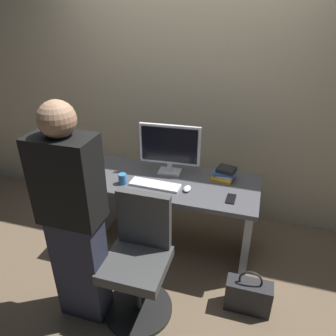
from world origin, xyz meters
The scene contains 12 objects.
ground_plane centered at (0.00, 0.00, 0.00)m, with size 9.00×9.00×0.00m, color brown.
wall_back centered at (0.00, 0.74, 1.50)m, with size 6.40×0.10×3.00m, color tan.
desk centered at (0.00, 0.00, 0.51)m, with size 1.54×0.66×0.72m.
office_chair centered at (-0.02, -0.72, 0.43)m, with size 0.52×0.52×0.94m.
person_at_desk centered at (-0.40, -0.87, 0.84)m, with size 0.40×0.24×1.64m.
monitor centered at (-0.04, 0.15, 0.98)m, with size 0.54×0.15×0.46m.
keyboard centered at (-0.09, -0.12, 0.73)m, with size 0.43×0.13×0.02m, color white.
mouse centered at (0.18, -0.11, 0.74)m, with size 0.06×0.10×0.03m, color white.
cup_near_keyboard centered at (-0.37, -0.16, 0.77)m, with size 0.07×0.07×0.09m, color #3372B2.
book_stack centered at (0.45, 0.16, 0.77)m, with size 0.21×0.19×0.11m.
cell_phone centered at (0.55, -0.14, 0.72)m, with size 0.07×0.14×0.01m, color black.
handbag centered at (0.78, -0.52, 0.14)m, with size 0.34×0.14×0.38m.
Camera 1 is at (0.69, -2.34, 2.12)m, focal length 34.56 mm.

